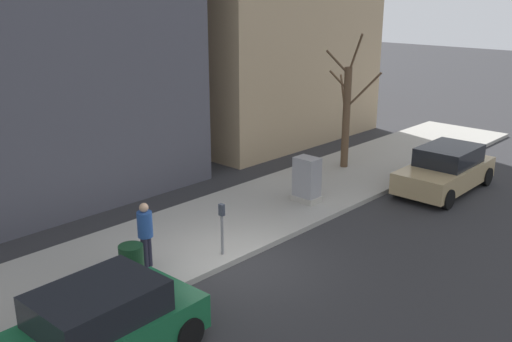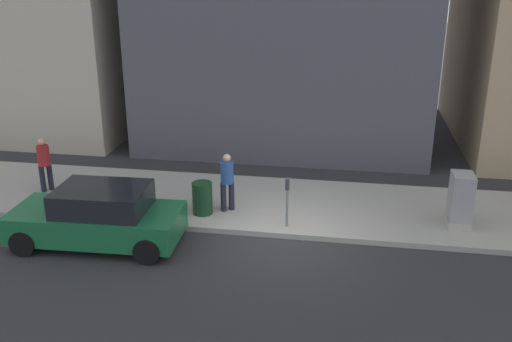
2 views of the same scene
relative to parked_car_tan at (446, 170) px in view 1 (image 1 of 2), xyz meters
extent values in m
plane|color=#2B2B2D|center=(1.22, 8.86, -0.74)|extent=(120.00, 120.00, 0.00)
cube|color=#9E9B93|center=(3.22, 8.86, -0.66)|extent=(4.00, 36.00, 0.15)
cube|color=tan|center=(0.00, 0.05, -0.17)|extent=(1.85, 4.22, 0.70)
cube|color=black|center=(0.00, -0.15, 0.48)|extent=(1.63, 2.22, 0.60)
cylinder|color=black|center=(-0.87, 1.59, -0.42)|extent=(0.23, 0.64, 0.64)
cylinder|color=black|center=(0.83, 1.61, -0.42)|extent=(0.23, 0.64, 0.64)
cylinder|color=black|center=(-0.83, -1.51, -0.42)|extent=(0.23, 0.64, 0.64)
cylinder|color=black|center=(0.87, -1.49, -0.42)|extent=(0.23, 0.64, 0.64)
cube|color=#196038|center=(0.20, 13.46, -0.17)|extent=(1.95, 4.26, 0.70)
cube|color=black|center=(0.21, 13.26, 0.48)|extent=(1.68, 2.26, 0.60)
cylinder|color=black|center=(-0.59, 11.88, -0.42)|extent=(0.24, 0.65, 0.64)
cylinder|color=black|center=(1.11, 11.94, -0.42)|extent=(0.24, 0.65, 0.64)
cylinder|color=slate|center=(1.67, 8.85, -0.06)|extent=(0.07, 0.07, 1.05)
cube|color=#2D333D|center=(1.67, 8.85, 0.61)|extent=(0.14, 0.10, 0.30)
cube|color=#A8A399|center=(2.52, 4.38, -0.50)|extent=(0.83, 0.61, 0.18)
cube|color=#939399|center=(2.52, 4.38, 0.22)|extent=(0.75, 0.55, 1.25)
cylinder|color=brown|center=(3.82, 0.45, 1.29)|extent=(0.28, 0.28, 3.75)
cylinder|color=brown|center=(4.31, 0.35, 2.63)|extent=(1.02, 0.34, 0.63)
cylinder|color=brown|center=(3.44, 0.64, 3.66)|extent=(0.82, 0.45, 1.48)
cylinder|color=brown|center=(3.24, 0.28, 2.36)|extent=(1.21, 0.46, 1.40)
cylinder|color=brown|center=(4.35, 0.01, 2.28)|extent=(0.98, 1.07, 0.90)
cylinder|color=brown|center=(3.99, 0.91, 3.36)|extent=(0.37, 0.99, 0.93)
cylinder|color=#14381E|center=(2.12, 11.25, -0.14)|extent=(0.56, 0.56, 0.90)
cylinder|color=#1E1E2D|center=(2.37, 10.71, -0.18)|extent=(0.16, 0.16, 0.82)
cylinder|color=#1E1E2D|center=(2.50, 10.50, -0.18)|extent=(0.16, 0.16, 0.82)
cylinder|color=#23478C|center=(2.43, 10.60, 0.54)|extent=(0.36, 0.36, 0.62)
sphere|color=tan|center=(2.43, 10.60, 0.96)|extent=(0.22, 0.22, 0.22)
camera|label=1|loc=(-7.94, 17.81, 5.75)|focal=40.00mm
camera|label=2|loc=(-11.91, 7.37, 5.94)|focal=40.00mm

